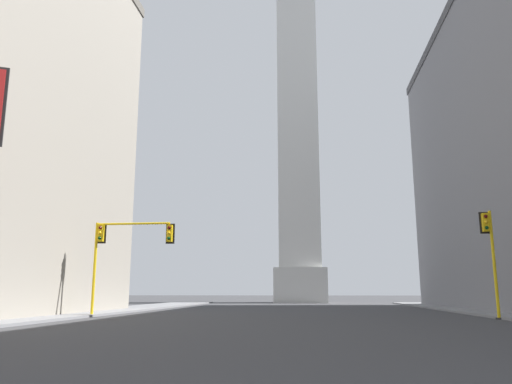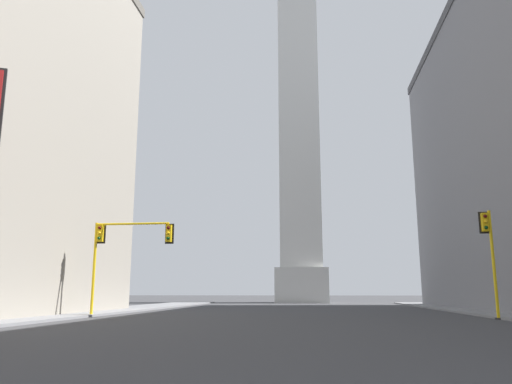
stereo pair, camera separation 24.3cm
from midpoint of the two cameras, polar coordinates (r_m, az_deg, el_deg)
The scene contains 4 objects.
sidewalk_left at distance 32.58m, azimuth -24.59°, elevation -12.97°, with size 5.00×84.11×0.15m, color slate.
obelisk at distance 80.67m, azimuth 4.65°, elevation 13.94°, with size 7.43×7.43×74.32m.
traffic_light_mid_right at distance 32.73m, azimuth 25.02°, elevation -5.73°, with size 0.78×0.50×6.34m.
traffic_light_mid_left at distance 33.97m, azimuth -15.29°, elevation -5.75°, with size 5.43×0.50×6.06m.
Camera 1 is at (1.49, -2.90, 1.59)m, focal length 35.00 mm.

